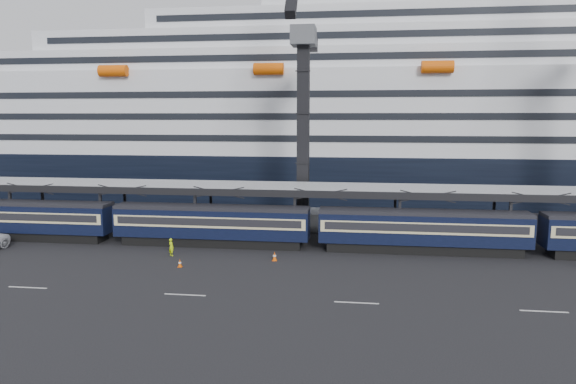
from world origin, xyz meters
name	(u,v)px	position (x,y,z in m)	size (l,w,h in m)	color
ground	(553,292)	(0.00, 0.00, 0.00)	(260.00, 260.00, 0.00)	black
train	(460,230)	(-4.65, 10.00, 2.20)	(133.05, 3.00, 4.05)	black
canopy	(503,192)	(0.00, 14.00, 5.25)	(130.00, 6.25, 5.53)	gray
cruise_ship	(441,117)	(-1.08, 45.99, 12.34)	(214.09, 28.84, 34.00)	black
crane_dark_near	(303,122)	(-20.00, 18.59, 11.93)	(4.50, 17.75, 35.08)	#494B50
worker	(171,247)	(-30.60, 5.80, 0.80)	(0.58, 0.38, 1.60)	#C3ED0C
traffic_cone_b	(180,263)	(-28.64, 2.50, 0.35)	(0.35, 0.35, 0.70)	#E15407
traffic_cone_c	(275,256)	(-21.10, 5.44, 0.40)	(0.41, 0.41, 0.82)	#E15407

